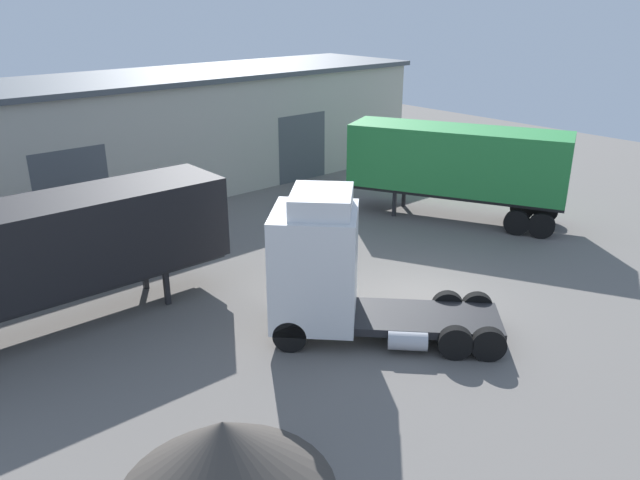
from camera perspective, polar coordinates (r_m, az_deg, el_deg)
ground_plane at (r=21.15m, az=9.67°, el=-5.41°), size 60.00×60.00×0.00m
warehouse_building at (r=33.27m, az=-13.84°, el=9.52°), size 28.88×7.17×5.87m
tractor_unit_white at (r=17.98m, az=1.01°, el=-2.73°), size 6.37×6.50×4.43m
container_trailer_green at (r=28.39m, az=12.51°, el=6.96°), size 6.38×9.59×4.12m
container_trailer_white at (r=19.82m, az=-23.90°, el=-0.83°), size 10.95×2.62×3.98m
gravel_pile at (r=13.20m, az=-8.71°, el=-19.16°), size 4.53×4.53×1.78m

